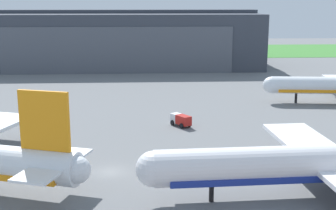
% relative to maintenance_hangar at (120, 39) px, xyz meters
% --- Properties ---
extents(ground_plane, '(440.00, 440.00, 0.00)m').
position_rel_maintenance_hangar_xyz_m(ground_plane, '(3.47, -104.94, -9.21)').
color(ground_plane, slate).
extents(grass_field_strip, '(440.00, 56.00, 0.08)m').
position_rel_maintenance_hangar_xyz_m(grass_field_strip, '(3.47, 45.94, -9.17)').
color(grass_field_strip, '#3D7F34').
rests_on(grass_field_strip, ground_plane).
extents(maintenance_hangar, '(94.90, 40.08, 19.33)m').
position_rel_maintenance_hangar_xyz_m(maintenance_hangar, '(0.00, 0.00, 0.00)').
color(maintenance_hangar, '#383D47').
rests_on(maintenance_hangar, ground_plane).
extents(airliner_near_left, '(44.38, 36.29, 13.39)m').
position_rel_maintenance_hangar_xyz_m(airliner_near_left, '(29.30, -114.26, -5.25)').
color(airliner_near_left, white).
rests_on(airliner_near_left, ground_plane).
extents(fuel_bowser, '(3.78, 4.58, 2.12)m').
position_rel_maintenance_hangar_xyz_m(fuel_bowser, '(14.67, -82.77, -7.97)').
color(fuel_bowser, silver).
rests_on(fuel_bowser, ground_plane).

